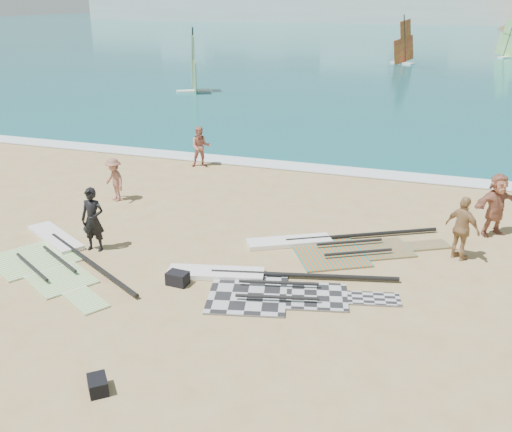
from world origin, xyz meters
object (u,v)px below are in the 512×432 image
(beachgoer_back, at_px, (462,229))
(beachgoer_right, at_px, (496,205))
(rig_green, at_px, (55,256))
(gear_bag_far, at_px, (98,385))
(beachgoer_mid, at_px, (114,180))
(beachgoer_left, at_px, (201,147))
(rig_orange, at_px, (333,246))
(person_wetsuit, at_px, (93,220))
(gear_bag_near, at_px, (178,278))
(rig_grey, at_px, (260,284))

(beachgoer_back, relative_size, beachgoer_right, 0.94)
(rig_green, bearing_deg, gear_bag_far, -16.06)
(gear_bag_far, relative_size, beachgoer_mid, 0.31)
(gear_bag_far, xyz_separation_m, beachgoer_back, (6.02, 7.91, 0.74))
(rig_green, height_order, beachgoer_back, beachgoer_back)
(beachgoer_left, bearing_deg, gear_bag_far, -98.12)
(beachgoer_mid, bearing_deg, rig_orange, 17.99)
(gear_bag_far, height_order, beachgoer_mid, beachgoer_mid)
(gear_bag_far, height_order, beachgoer_back, beachgoer_back)
(rig_orange, xyz_separation_m, person_wetsuit, (-6.21, -2.29, 0.85))
(rig_orange, height_order, beachgoer_right, beachgoer_right)
(beachgoer_mid, bearing_deg, gear_bag_near, -17.08)
(person_wetsuit, distance_m, beachgoer_right, 11.51)
(rig_green, bearing_deg, beachgoer_left, 119.39)
(rig_orange, relative_size, beachgoer_left, 3.36)
(beachgoer_left, distance_m, beachgoer_mid, 4.95)
(gear_bag_far, xyz_separation_m, person_wetsuit, (-3.54, 5.25, 0.76))
(rig_grey, distance_m, person_wetsuit, 5.10)
(gear_bag_far, relative_size, beachgoer_right, 0.25)
(beachgoer_right, bearing_deg, beachgoer_mid, 147.75)
(rig_orange, distance_m, beachgoer_back, 3.47)
(person_wetsuit, relative_size, beachgoer_mid, 1.20)
(gear_bag_near, relative_size, gear_bag_far, 1.09)
(beachgoer_back, bearing_deg, rig_orange, 41.81)
(beachgoer_mid, height_order, beachgoer_back, beachgoer_back)
(person_wetsuit, bearing_deg, rig_grey, -13.33)
(beachgoer_mid, bearing_deg, beachgoer_left, 106.23)
(gear_bag_near, bearing_deg, person_wetsuit, 160.10)
(rig_orange, height_order, gear_bag_far, gear_bag_far)
(gear_bag_near, xyz_separation_m, beachgoer_right, (7.41, 5.87, 0.78))
(gear_bag_far, bearing_deg, gear_bag_near, 96.45)
(beachgoer_left, height_order, beachgoer_back, beachgoer_back)
(gear_bag_far, xyz_separation_m, beachgoer_mid, (-5.24, 9.02, 0.61))
(gear_bag_near, bearing_deg, rig_green, 175.25)
(beachgoer_mid, xyz_separation_m, beachgoer_back, (11.26, -1.11, 0.12))
(rig_grey, xyz_separation_m, person_wetsuit, (-5.00, 0.56, 0.85))
(rig_green, distance_m, gear_bag_near, 3.83)
(person_wetsuit, xyz_separation_m, beachgoer_back, (9.56, 2.66, -0.02))
(person_wetsuit, relative_size, beachgoer_back, 1.03)
(rig_green, bearing_deg, beachgoer_right, 56.34)
(rig_green, relative_size, beachgoer_mid, 3.55)
(rig_grey, relative_size, gear_bag_near, 11.63)
(rig_orange, height_order, beachgoer_mid, beachgoer_mid)
(rig_green, relative_size, gear_bag_far, 11.48)
(beachgoer_back, bearing_deg, rig_green, 54.07)
(gear_bag_near, bearing_deg, beachgoer_back, 30.14)
(gear_bag_near, bearing_deg, beachgoer_mid, 134.33)
(rig_grey, bearing_deg, beachgoer_back, 21.32)
(rig_green, bearing_deg, beachgoer_mid, 131.82)
(rig_green, height_order, rig_orange, rig_green)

